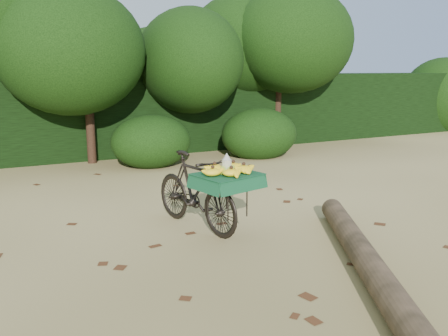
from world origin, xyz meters
name	(u,v)px	position (x,y,z in m)	size (l,w,h in m)	color
ground	(142,251)	(0.00, 0.00, 0.00)	(80.00, 80.00, 0.00)	tan
vendor_bicycle	(197,190)	(0.82, 0.42, 0.48)	(0.93, 1.75, 0.95)	black
fallen_log	(368,264)	(1.72, -1.59, 0.13)	(0.26, 0.26, 3.62)	brown
hedge_backdrop	(57,116)	(0.00, 6.30, 0.90)	(26.00, 1.80, 1.80)	black
tree_row	(24,65)	(-0.65, 5.50, 2.00)	(14.50, 2.00, 4.00)	black
bush_clumps	(101,148)	(0.50, 4.30, 0.45)	(8.80, 1.70, 0.90)	black
leaf_litter	(126,232)	(0.00, 0.65, 0.01)	(7.00, 7.30, 0.01)	#4E2A14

